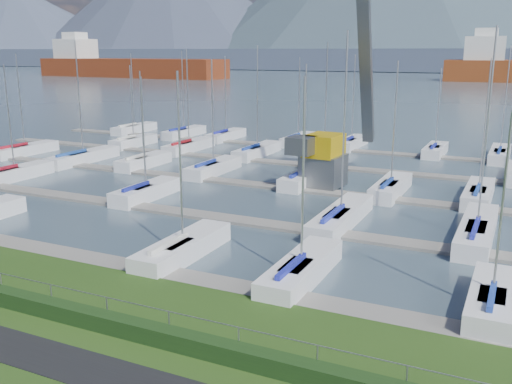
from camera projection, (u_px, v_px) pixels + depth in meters
The scene contains 9 objects.
path at pixel (75, 365), 20.23m from camera, with size 160.00×2.00×0.04m, color black.
water at pixel (497, 77), 250.92m from camera, with size 800.00×540.00×0.20m, color #435562.
hedge at pixel (121, 326), 22.43m from camera, with size 80.00×0.70×0.70m, color #1B3613.
fence at pixel (126, 302), 22.57m from camera, with size 0.04×0.04×80.00m, color gray.
foothill at pixel (506, 60), 310.75m from camera, with size 900.00×80.00×12.00m, color #485369.
docks at pixel (331, 193), 45.71m from camera, with size 90.00×41.60×0.25m.
crane at pixel (335, 119), 47.36m from camera, with size 5.15×13.30×22.35m.
cargo_ship_west at pixel (123, 68), 249.13m from camera, with size 90.37×22.07×21.50m.
sailboat_fleet at pixel (343, 120), 47.13m from camera, with size 74.54×49.81×13.15m.
Camera 1 is at (13.59, -16.64, 10.87)m, focal length 40.00 mm.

